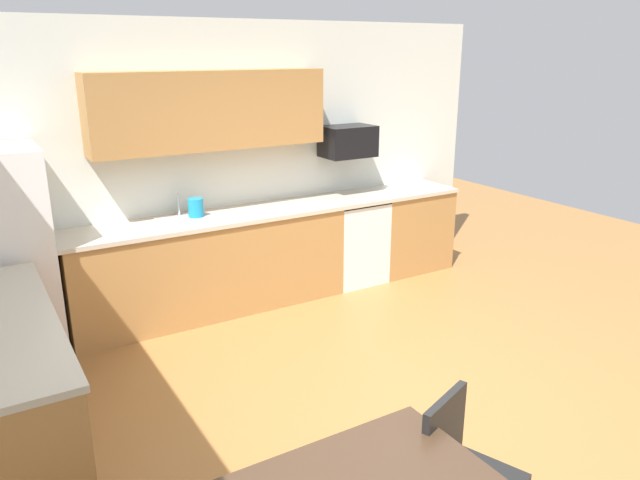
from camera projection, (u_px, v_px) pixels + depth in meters
name	position (u px, v px, depth m)	size (l,w,h in m)	color
ground_plane	(394.00, 413.00, 4.25)	(12.00, 12.00, 0.00)	#9E6B38
wall_back	(234.00, 163.00, 6.00)	(5.80, 0.10, 2.70)	silver
cabinet_run_back	(211.00, 267.00, 5.77)	(2.64, 0.60, 0.90)	#AD7A42
cabinet_run_back_right	(406.00, 230.00, 6.95)	(0.91, 0.60, 0.90)	#AD7A42
cabinet_run_left	(8.00, 396.00, 3.63)	(0.60, 2.00, 0.90)	#AD7A42
countertop_back	(250.00, 213.00, 5.85)	(4.80, 0.64, 0.04)	beige
upper_cabinets_back	(210.00, 110.00, 5.51)	(2.20, 0.34, 0.70)	#AD7A42
oven_range	(352.00, 240.00, 6.57)	(0.60, 0.60, 0.91)	white
microwave	(348.00, 141.00, 6.34)	(0.54, 0.36, 0.32)	black
sink_basin	(187.00, 227.00, 5.54)	(0.48, 0.40, 0.14)	#A5A8AD
sink_faucet	(179.00, 206.00, 5.64)	(0.02, 0.02, 0.24)	#B2B5BA
chair_near_table	(462.00, 468.00, 2.93)	(0.51, 0.51, 0.85)	black
kettle	(196.00, 209.00, 5.60)	(0.14, 0.14, 0.20)	#198CBF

